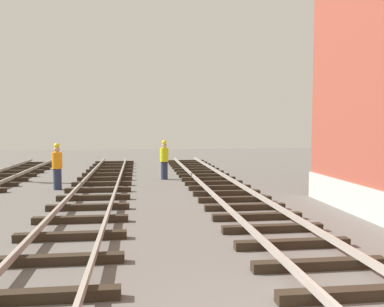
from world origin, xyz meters
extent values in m
cube|color=#2D2319|center=(0.74, 1.98, 0.09)|extent=(2.50, 0.24, 0.18)
cube|color=#2D2319|center=(0.74, 3.31, 0.09)|extent=(2.50, 0.24, 0.18)
cube|color=#2D2319|center=(0.74, 4.63, 0.09)|extent=(2.50, 0.24, 0.18)
cube|color=#2D2319|center=(0.74, 5.95, 0.09)|extent=(2.50, 0.24, 0.18)
cube|color=#2D2319|center=(0.74, 7.27, 0.09)|extent=(2.50, 0.24, 0.18)
cube|color=#2D2319|center=(0.74, 8.60, 0.09)|extent=(2.50, 0.24, 0.18)
cube|color=#2D2319|center=(0.74, 9.92, 0.09)|extent=(2.50, 0.24, 0.18)
cube|color=#2D2319|center=(0.74, 11.24, 0.09)|extent=(2.50, 0.24, 0.18)
cube|color=#2D2319|center=(0.74, 12.57, 0.09)|extent=(2.50, 0.24, 0.18)
cube|color=#2D2319|center=(0.74, 13.89, 0.09)|extent=(2.50, 0.24, 0.18)
cube|color=#2D2319|center=(0.74, 15.21, 0.09)|extent=(2.50, 0.24, 0.18)
cube|color=#2D2319|center=(0.74, 16.53, 0.09)|extent=(2.50, 0.24, 0.18)
cube|color=#2D2319|center=(0.74, 17.86, 0.09)|extent=(2.50, 0.24, 0.18)
cube|color=#2D2319|center=(0.74, 19.18, 0.09)|extent=(2.50, 0.24, 0.18)
cube|color=#2D2319|center=(0.74, 20.50, 0.09)|extent=(2.50, 0.24, 0.18)
cube|color=#2D2319|center=(0.74, 21.82, 0.09)|extent=(2.50, 0.24, 0.18)
cube|color=#2D2319|center=(0.74, 23.15, 0.09)|extent=(2.50, 0.24, 0.18)
cube|color=#2D2319|center=(0.74, 24.47, 0.09)|extent=(2.50, 0.24, 0.18)
cube|color=#2D2319|center=(-4.02, 2.51, 0.09)|extent=(2.50, 0.24, 0.18)
cube|color=#2D2319|center=(-4.02, 4.19, 0.09)|extent=(2.50, 0.24, 0.18)
cube|color=#2D2319|center=(-4.02, 5.86, 0.09)|extent=(2.50, 0.24, 0.18)
cube|color=#2D2319|center=(-4.02, 7.54, 0.09)|extent=(2.50, 0.24, 0.18)
cube|color=#2D2319|center=(-4.02, 9.21, 0.09)|extent=(2.50, 0.24, 0.18)
cube|color=#2D2319|center=(-4.02, 10.89, 0.09)|extent=(2.50, 0.24, 0.18)
cube|color=#2D2319|center=(-4.02, 12.57, 0.09)|extent=(2.50, 0.24, 0.18)
cube|color=#2D2319|center=(-4.02, 14.24, 0.09)|extent=(2.50, 0.24, 0.18)
cube|color=#2D2319|center=(-4.02, 15.92, 0.09)|extent=(2.50, 0.24, 0.18)
cube|color=#2D2319|center=(-4.02, 17.59, 0.09)|extent=(2.50, 0.24, 0.18)
cube|color=#2D2319|center=(-4.02, 19.27, 0.09)|extent=(2.50, 0.24, 0.18)
cube|color=#2D2319|center=(-4.02, 20.94, 0.09)|extent=(2.50, 0.24, 0.18)
cube|color=#2D2319|center=(-4.02, 22.62, 0.09)|extent=(2.50, 0.24, 0.18)
cube|color=#2D2319|center=(-4.02, 24.29, 0.09)|extent=(2.50, 0.24, 0.18)
cube|color=#2D2319|center=(-8.78, 17.84, 0.09)|extent=(2.50, 0.24, 0.18)
cube|color=#2D2319|center=(-8.78, 19.46, 0.09)|extent=(2.50, 0.24, 0.18)
cube|color=#2D2319|center=(-8.78, 21.08, 0.09)|extent=(2.50, 0.24, 0.18)
cube|color=#2D2319|center=(-8.78, 22.70, 0.09)|extent=(2.50, 0.24, 0.18)
cube|color=#2D2319|center=(-8.78, 24.32, 0.09)|extent=(2.50, 0.24, 0.18)
cylinder|color=#262D4C|center=(-5.70, 13.46, 0.42)|extent=(0.32, 0.32, 0.85)
cylinder|color=orange|center=(-5.70, 13.46, 1.18)|extent=(0.40, 0.40, 0.65)
sphere|color=tan|center=(-5.70, 13.46, 1.62)|extent=(0.24, 0.24, 0.24)
sphere|color=yellow|center=(-5.70, 13.46, 1.76)|extent=(0.22, 0.22, 0.22)
cylinder|color=#262D4C|center=(-1.25, 16.03, 0.42)|extent=(0.32, 0.32, 0.85)
cylinder|color=yellow|center=(-1.25, 16.03, 1.18)|extent=(0.40, 0.40, 0.65)
sphere|color=tan|center=(-1.25, 16.03, 1.62)|extent=(0.24, 0.24, 0.24)
sphere|color=yellow|center=(-1.25, 16.03, 1.76)|extent=(0.22, 0.22, 0.22)
camera|label=1|loc=(-2.50, -3.73, 2.62)|focal=39.14mm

